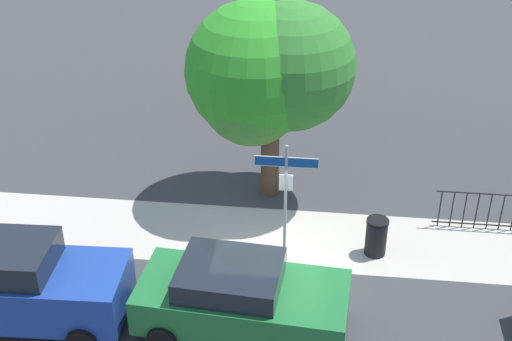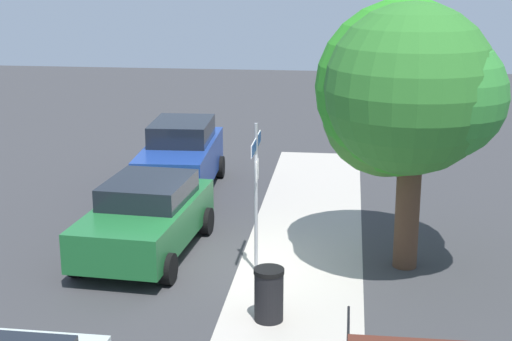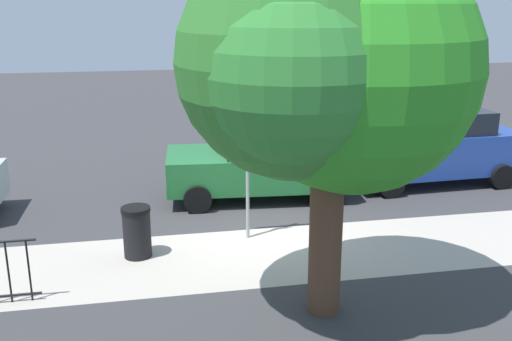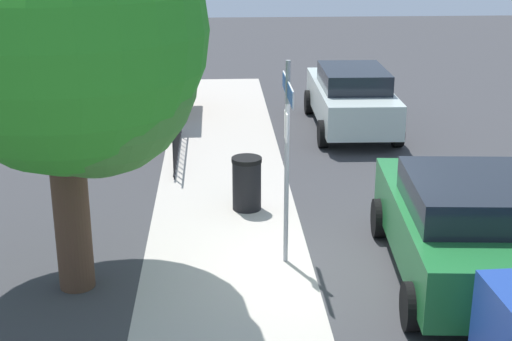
# 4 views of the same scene
# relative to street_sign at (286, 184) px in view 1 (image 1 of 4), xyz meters

# --- Properties ---
(ground_plane) EXTENTS (60.00, 60.00, 0.00)m
(ground_plane) POSITION_rel_street_sign_xyz_m (-0.30, -0.40, -2.13)
(ground_plane) COLOR #38383A
(sidewalk_strip) EXTENTS (24.00, 2.60, 0.00)m
(sidewalk_strip) POSITION_rel_street_sign_xyz_m (1.70, 0.90, -2.13)
(sidewalk_strip) COLOR #B3AA9E
(sidewalk_strip) RESTS_ON ground_plane
(street_sign) EXTENTS (1.46, 0.07, 3.13)m
(street_sign) POSITION_rel_street_sign_xyz_m (0.00, 0.00, 0.00)
(street_sign) COLOR #9EA0A5
(street_sign) RESTS_ON ground_plane
(shade_tree) EXTENTS (4.38, 3.69, 5.53)m
(shade_tree) POSITION_rel_street_sign_xyz_m (-0.63, 2.95, 1.53)
(shade_tree) COLOR #4E3625
(shade_tree) RESTS_ON ground_plane
(car_blue) EXTENTS (4.59, 2.15, 1.95)m
(car_blue) POSITION_rel_street_sign_xyz_m (-5.44, -2.76, -1.15)
(car_blue) COLOR navy
(car_blue) RESTS_ON ground_plane
(car_green) EXTENTS (4.47, 2.42, 1.62)m
(car_green) POSITION_rel_street_sign_xyz_m (-0.73, -2.50, -1.29)
(car_green) COLOR #1E6730
(car_green) RESTS_ON ground_plane
(iron_fence) EXTENTS (3.73, 0.04, 1.07)m
(iron_fence) POSITION_rel_street_sign_xyz_m (5.59, 1.90, -1.58)
(iron_fence) COLOR black
(iron_fence) RESTS_ON ground_plane
(trash_bin) EXTENTS (0.55, 0.55, 0.98)m
(trash_bin) POSITION_rel_street_sign_xyz_m (2.20, 0.50, -1.64)
(trash_bin) COLOR black
(trash_bin) RESTS_ON ground_plane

